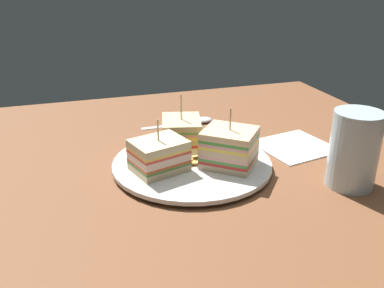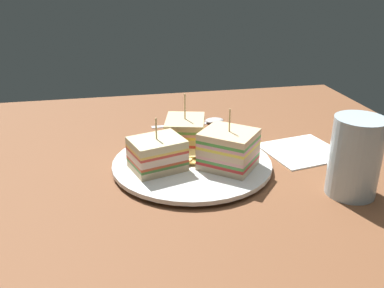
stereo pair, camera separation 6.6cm
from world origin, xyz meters
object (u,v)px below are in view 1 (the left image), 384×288
Objects in this scene: sandwich_wedge_1 at (159,155)px; chip_pile at (188,157)px; napkin at (295,146)px; sandwich_wedge_0 at (184,133)px; plate at (192,164)px; sandwich_wedge_2 at (229,148)px; spoon at (195,121)px; drinking_glass at (353,155)px.

chip_pile is (5.09, 1.51, -1.69)cm from sandwich_wedge_1.
chip_pile reaches higher than napkin.
sandwich_wedge_0 reaches higher than sandwich_wedge_1.
plate is 2.06× the size of napkin.
plate is 2.75× the size of sandwich_wedge_1.
sandwich_wedge_0 is 1.02× the size of sandwich_wedge_1.
sandwich_wedge_2 is 0.69× the size of spoon.
napkin is (13.23, -17.44, -0.16)cm from spoon.
drinking_glass is at bearing -68.15° from spoon.
plate is 6.64cm from sandwich_wedge_0.
sandwich_wedge_2 is at bearing -27.88° from chip_pile.
sandwich_wedge_0 is at bearing 137.73° from drinking_glass.
plate reaches higher than spoon.
sandwich_wedge_1 reaches higher than plate.
sandwich_wedge_1 is 10.92cm from sandwich_wedge_2.
plate is 3.23× the size of chip_pile.
spoon is 35.40cm from drinking_glass.
sandwich_wedge_1 is at bearing -121.78° from spoon.
plate is 1.38cm from chip_pile.
drinking_glass reaches higher than napkin.
drinking_glass is (15.54, -9.51, 0.77)cm from sandwich_wedge_2.
spoon is at bearing 112.75° from drinking_glass.
sandwich_wedge_0 and sandwich_wedge_2 have the same top height.
drinking_glass reaches higher than plate.
drinking_glass is (20.64, -12.49, 4.20)cm from plate.
sandwich_wedge_1 is 28.59cm from drinking_glass.
sandwich_wedge_2 is (10.81, -1.51, 0.49)cm from sandwich_wedge_1.
napkin is (19.87, -3.43, -3.54)cm from sandwich_wedge_0.
sandwich_wedge_2 reaches higher than chip_pile.
chip_pile is (-5.72, 3.02, -2.18)cm from sandwich_wedge_2.
napkin is (20.30, 2.46, -0.50)cm from plate.
chip_pile is (-0.61, 0.05, 1.24)cm from plate.
spoon is at bearing -54.99° from sandwich_wedge_2.
sandwich_wedge_2 is at bearing -160.34° from napkin.
plate is 2.44× the size of sandwich_wedge_2.
chip_pile is 0.64× the size of napkin.
spoon is (6.64, 14.00, -3.38)cm from sandwich_wedge_0.
drinking_glass is at bearing 62.23° from sandwich_wedge_0.
sandwich_wedge_1 is 5.57cm from chip_pile.
drinking_glass reaches higher than sandwich_wedge_2.
sandwich_wedge_0 is 0.63× the size of spoon.
chip_pile reaches higher than spoon.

